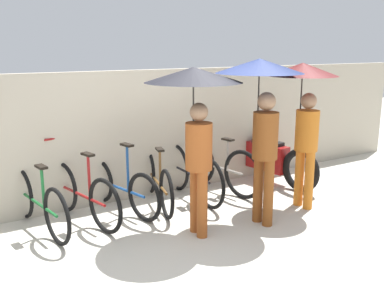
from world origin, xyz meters
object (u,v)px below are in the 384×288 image
object	(u,v)px
parked_bicycle_3	(157,181)
motorcycle	(267,159)
pedestrian_center	(261,93)
pedestrian_leading	(195,99)
parked_bicycle_2	(120,187)
pedestrian_trailing	(304,96)
parked_bicycle_0	(38,202)
parked_bicycle_5	(219,167)
parked_bicycle_4	(192,174)
parked_bicycle_1	(83,194)

from	to	relation	value
parked_bicycle_3	motorcycle	distance (m)	2.09
pedestrian_center	pedestrian_leading	bearing A→B (deg)	163.51
parked_bicycle_3	pedestrian_leading	size ratio (longest dim) A/B	0.86
parked_bicycle_2	pedestrian_trailing	world-z (taller)	pedestrian_trailing
pedestrian_center	parked_bicycle_2	bearing A→B (deg)	131.54
parked_bicycle_0	pedestrian_leading	bearing A→B (deg)	-132.33
pedestrian_trailing	pedestrian_leading	bearing A→B (deg)	176.92
parked_bicycle_5	pedestrian_center	distance (m)	1.84
parked_bicycle_4	parked_bicycle_1	bearing A→B (deg)	90.58
parked_bicycle_4	motorcycle	bearing A→B (deg)	-87.40
parked_bicycle_1	motorcycle	world-z (taller)	parked_bicycle_1
pedestrian_leading	pedestrian_trailing	xyz separation A→B (m)	(1.76, -0.00, -0.06)
parked_bicycle_3	motorcycle	size ratio (longest dim) A/B	0.83
parked_bicycle_1	pedestrian_center	size ratio (longest dim) A/B	0.80
parked_bicycle_2	pedestrian_center	world-z (taller)	pedestrian_center
pedestrian_center	pedestrian_trailing	bearing A→B (deg)	3.15
parked_bicycle_4	parked_bicycle_3	bearing A→B (deg)	84.84
parked_bicycle_0	parked_bicycle_5	bearing A→B (deg)	-98.54
parked_bicycle_1	parked_bicycle_4	size ratio (longest dim) A/B	1.00
parked_bicycle_0	parked_bicycle_5	size ratio (longest dim) A/B	1.02
parked_bicycle_4	pedestrian_leading	size ratio (longest dim) A/B	0.84
parked_bicycle_0	parked_bicycle_1	distance (m)	0.56
parked_bicycle_4	pedestrian_trailing	distance (m)	1.98
parked_bicycle_3	parked_bicycle_4	world-z (taller)	parked_bicycle_4
parked_bicycle_4	pedestrian_center	bearing A→B (deg)	-166.20
parked_bicycle_0	parked_bicycle_4	world-z (taller)	parked_bicycle_4
pedestrian_center	motorcycle	distance (m)	2.19
parked_bicycle_1	pedestrian_center	xyz separation A→B (m)	(1.96, -1.17, 1.32)
motorcycle	parked_bicycle_5	bearing A→B (deg)	81.78
parked_bicycle_2	parked_bicycle_5	size ratio (longest dim) A/B	0.97
parked_bicycle_0	pedestrian_center	world-z (taller)	pedestrian_center
parked_bicycle_2	parked_bicycle_4	distance (m)	1.12
pedestrian_trailing	parked_bicycle_4	bearing A→B (deg)	135.71
parked_bicycle_1	pedestrian_trailing	size ratio (longest dim) A/B	0.83
parked_bicycle_0	pedestrian_leading	world-z (taller)	pedestrian_leading
pedestrian_center	parked_bicycle_4	bearing A→B (deg)	97.20
parked_bicycle_1	parked_bicycle_4	bearing A→B (deg)	-103.03
parked_bicycle_5	parked_bicycle_4	bearing A→B (deg)	87.51
motorcycle	pedestrian_leading	bearing A→B (deg)	110.23
pedestrian_center	parked_bicycle_0	bearing A→B (deg)	148.11
parked_bicycle_3	pedestrian_center	size ratio (longest dim) A/B	0.82
parked_bicycle_5	pedestrian_leading	world-z (taller)	pedestrian_leading
parked_bicycle_1	parked_bicycle_2	xyz separation A→B (m)	(0.56, 0.09, -0.02)
pedestrian_leading	motorcycle	distance (m)	2.69
parked_bicycle_1	motorcycle	xyz separation A→B (m)	(3.20, 0.08, 0.02)
parked_bicycle_0	parked_bicycle_1	size ratio (longest dim) A/B	1.03
parked_bicycle_5	pedestrian_trailing	xyz separation A→B (m)	(0.63, -1.12, 1.20)
parked_bicycle_4	pedestrian_center	distance (m)	1.79
parked_bicycle_4	pedestrian_center	world-z (taller)	pedestrian_center
pedestrian_center	parked_bicycle_5	bearing A→B (deg)	71.64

